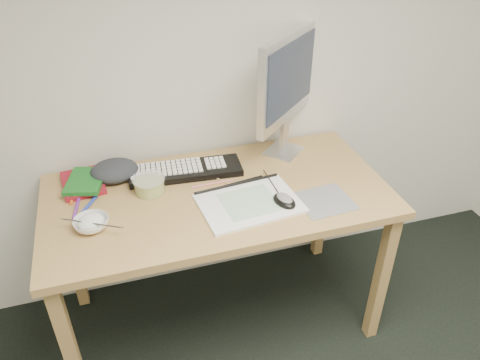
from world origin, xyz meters
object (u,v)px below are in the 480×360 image
at_px(desk, 218,209).
at_px(keyboard, 186,171).
at_px(rice_bowl, 91,224).
at_px(monitor, 287,81).
at_px(sketchpad, 249,203).

height_order(desk, keyboard, keyboard).
bearing_deg(rice_bowl, monitor, 19.99).
bearing_deg(monitor, rice_bowl, 157.68).
relative_size(desk, rice_bowl, 10.92).
height_order(desk, sketchpad, sketchpad).
relative_size(keyboard, monitor, 0.87).
bearing_deg(monitor, desk, 169.46).
height_order(monitor, rice_bowl, monitor).
distance_m(desk, sketchpad, 0.17).
bearing_deg(sketchpad, rice_bowl, 171.54).
relative_size(desk, sketchpad, 3.63).
bearing_deg(rice_bowl, desk, 9.67).
xyz_separation_m(sketchpad, monitor, (0.28, 0.35, 0.34)).
bearing_deg(sketchpad, monitor, 45.48).
bearing_deg(sketchpad, keyboard, 117.81).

